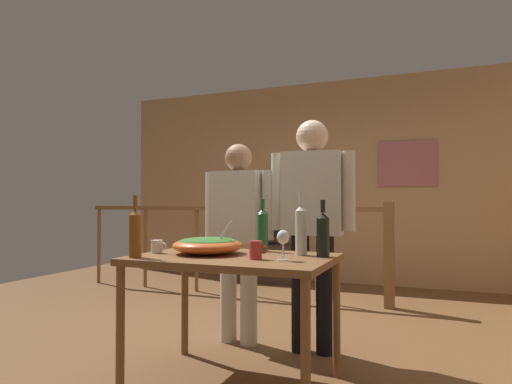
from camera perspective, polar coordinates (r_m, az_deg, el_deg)
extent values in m
plane|color=brown|center=(3.72, -2.16, -18.24)|extent=(7.77, 7.77, 0.00)
cube|color=tan|center=(6.18, 8.45, 1.35)|extent=(5.98, 0.10, 2.73)
cube|color=#A75D67|center=(5.97, 18.91, 3.48)|extent=(0.70, 0.03, 0.58)
cylinder|color=brown|center=(6.35, -19.56, -6.57)|extent=(0.04, 0.04, 0.98)
cylinder|color=brown|center=(5.88, -14.05, -7.04)|extent=(0.04, 0.04, 0.98)
cylinder|color=brown|center=(5.47, -7.65, -7.50)|extent=(0.04, 0.04, 0.98)
cylinder|color=brown|center=(5.14, -0.30, -7.91)|extent=(0.04, 0.04, 0.98)
cylinder|color=brown|center=(4.90, 7.91, -8.22)|extent=(0.04, 0.04, 0.98)
cylinder|color=brown|center=(4.78, 16.76, -8.36)|extent=(0.04, 0.04, 0.98)
cube|color=brown|center=(5.26, -4.08, -2.11)|extent=(3.83, 0.07, 0.05)
cube|color=brown|center=(4.77, 16.75, -7.77)|extent=(0.10, 0.10, 1.08)
cube|color=#38281E|center=(6.10, 1.43, -9.09)|extent=(0.90, 0.40, 0.51)
cube|color=black|center=(6.07, 1.43, -6.60)|extent=(0.20, 0.12, 0.02)
cylinder|color=black|center=(6.06, 1.43, -6.13)|extent=(0.03, 0.03, 0.08)
cube|color=black|center=(6.02, 1.33, -4.26)|extent=(0.57, 0.06, 0.32)
cube|color=black|center=(6.00, 1.23, -4.27)|extent=(0.52, 0.01, 0.29)
cube|color=brown|center=(2.68, -2.95, -8.63)|extent=(1.17, 0.78, 0.04)
cylinder|color=brown|center=(2.75, -17.07, -16.50)|extent=(0.05, 0.05, 0.72)
cylinder|color=brown|center=(2.25, 6.41, -20.00)|extent=(0.05, 0.05, 0.72)
cylinder|color=brown|center=(3.30, -9.14, -13.93)|extent=(0.05, 0.05, 0.72)
cylinder|color=brown|center=(2.90, 10.30, -15.69)|extent=(0.05, 0.05, 0.72)
ellipsoid|color=#DB5B23|center=(2.78, -6.24, -6.87)|extent=(0.43, 0.43, 0.10)
ellipsoid|color=#38702D|center=(2.78, -6.24, -6.30)|extent=(0.36, 0.36, 0.05)
cylinder|color=silver|center=(2.73, -4.63, -5.99)|extent=(0.16, 0.01, 0.22)
cylinder|color=silver|center=(2.46, 3.51, -8.74)|extent=(0.06, 0.06, 0.01)
cylinder|color=silver|center=(2.46, 3.51, -7.61)|extent=(0.01, 0.01, 0.09)
ellipsoid|color=silver|center=(2.45, 3.51, -5.80)|extent=(0.07, 0.07, 0.08)
cylinder|color=black|center=(2.65, 8.61, -5.82)|extent=(0.08, 0.08, 0.22)
cone|color=black|center=(2.64, 8.60, -3.01)|extent=(0.08, 0.08, 0.03)
cylinder|color=black|center=(2.64, 8.60, -1.82)|extent=(0.03, 0.03, 0.08)
cylinder|color=silver|center=(2.70, 5.83, -5.26)|extent=(0.07, 0.07, 0.27)
cone|color=silver|center=(2.69, 5.82, -2.06)|extent=(0.07, 0.07, 0.03)
cylinder|color=silver|center=(2.69, 5.82, -0.88)|extent=(0.03, 0.03, 0.08)
cylinder|color=brown|center=(2.67, -15.28, -5.51)|extent=(0.07, 0.07, 0.25)
cone|color=brown|center=(2.67, -15.26, -2.52)|extent=(0.07, 0.07, 0.03)
cylinder|color=brown|center=(2.67, -15.26, -1.30)|extent=(0.03, 0.03, 0.08)
cylinder|color=#1E5628|center=(2.91, 0.87, -5.23)|extent=(0.07, 0.07, 0.24)
cone|color=#1E5628|center=(2.90, 0.87, -2.51)|extent=(0.07, 0.07, 0.03)
cylinder|color=#1E5628|center=(2.90, 0.87, -1.56)|extent=(0.03, 0.03, 0.06)
cylinder|color=#B7332D|center=(2.51, -0.04, -7.48)|extent=(0.07, 0.07, 0.10)
torus|color=#B7332D|center=(2.49, 0.98, -7.41)|extent=(0.05, 0.01, 0.05)
cylinder|color=white|center=(2.87, -12.64, -6.88)|extent=(0.07, 0.07, 0.08)
torus|color=white|center=(2.84, -11.85, -6.85)|extent=(0.05, 0.01, 0.05)
cylinder|color=beige|center=(3.46, -0.95, -12.91)|extent=(0.13, 0.13, 0.77)
cylinder|color=beige|center=(3.55, -3.58, -12.62)|extent=(0.13, 0.13, 0.77)
cube|color=beige|center=(3.43, -2.27, -1.90)|extent=(0.42, 0.25, 0.55)
cylinder|color=beige|center=(3.32, 1.53, -1.69)|extent=(0.09, 0.09, 0.52)
cylinder|color=beige|center=(3.56, -5.80, -1.65)|extent=(0.09, 0.09, 0.52)
sphere|color=#A37556|center=(3.45, -2.26, 4.43)|extent=(0.21, 0.21, 0.21)
cylinder|color=black|center=(3.29, 8.88, -12.88)|extent=(0.13, 0.13, 0.85)
cylinder|color=black|center=(3.32, 5.73, -12.77)|extent=(0.13, 0.13, 0.85)
cube|color=beige|center=(3.23, 7.26, -0.18)|extent=(0.44, 0.25, 0.60)
cylinder|color=beige|center=(3.20, 11.87, 0.12)|extent=(0.09, 0.09, 0.57)
cylinder|color=beige|center=(3.29, 2.77, 0.05)|extent=(0.09, 0.09, 0.57)
sphere|color=beige|center=(3.27, 7.24, 7.13)|extent=(0.23, 0.23, 0.23)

